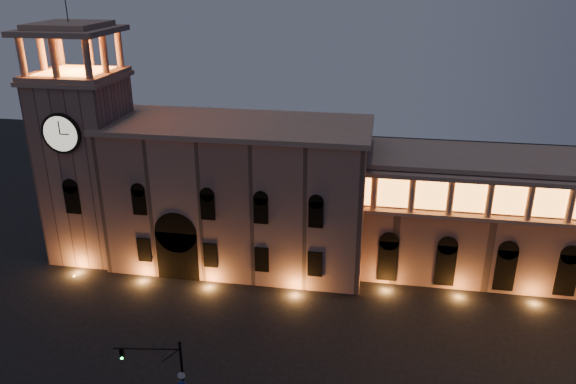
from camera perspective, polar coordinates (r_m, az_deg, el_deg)
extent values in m
plane|color=black|center=(53.34, -8.61, -18.16)|extent=(160.00, 160.00, 0.00)
cube|color=#916A5E|center=(67.61, -4.98, -0.42)|extent=(30.00, 12.00, 17.00)
cube|color=#A1816F|center=(64.78, -5.24, 6.80)|extent=(30.80, 12.80, 0.60)
cube|color=black|center=(67.02, -10.98, -6.17)|extent=(5.00, 1.40, 6.00)
cylinder|color=black|center=(65.67, -11.17, -3.86)|extent=(5.00, 1.40, 5.00)
cube|color=orange|center=(66.95, -11.03, -6.40)|extent=(4.20, 0.20, 5.00)
cube|color=#916A5E|center=(72.61, -19.55, 2.07)|extent=(9.00, 9.00, 22.00)
cube|color=#A1816F|center=(69.83, -20.72, 10.77)|extent=(9.80, 9.80, 0.50)
cylinder|color=black|center=(67.05, -22.06, 5.53)|extent=(4.60, 0.35, 4.60)
cylinder|color=beige|center=(66.93, -22.12, 5.49)|extent=(4.00, 0.12, 4.00)
cube|color=#A1816F|center=(69.75, -20.78, 11.17)|extent=(9.40, 9.40, 0.50)
cube|color=orange|center=(69.70, -20.81, 11.41)|extent=(6.80, 6.80, 0.15)
cylinder|color=#A1816F|center=(68.25, -25.45, 12.29)|extent=(0.76, 0.76, 4.20)
cylinder|color=#A1816F|center=(66.18, -22.68, 12.47)|extent=(0.76, 0.76, 4.20)
cylinder|color=#A1816F|center=(64.27, -19.73, 12.63)|extent=(0.76, 0.76, 4.20)
cylinder|color=#A1816F|center=(74.57, -22.18, 13.44)|extent=(0.76, 0.76, 4.20)
cylinder|color=#A1816F|center=(72.68, -19.55, 13.61)|extent=(0.76, 0.76, 4.20)
cylinder|color=#A1816F|center=(70.94, -16.78, 13.75)|extent=(0.76, 0.76, 4.20)
cylinder|color=#A1816F|center=(71.38, -23.75, 12.90)|extent=(0.76, 0.76, 4.20)
cylinder|color=#A1816F|center=(67.58, -18.18, 13.22)|extent=(0.76, 0.76, 4.20)
cube|color=#A1816F|center=(69.13, -21.32, 15.02)|extent=(9.80, 9.80, 0.60)
cube|color=#A1816F|center=(69.07, -21.39, 15.51)|extent=(7.50, 7.50, 0.60)
cylinder|color=black|center=(68.91, -21.67, 17.40)|extent=(0.10, 0.10, 4.00)
cube|color=#8B6559|center=(70.34, 23.47, -2.67)|extent=(40.00, 10.00, 14.00)
cube|color=#A1816F|center=(67.87, 24.38, 2.91)|extent=(40.60, 10.60, 0.50)
cube|color=#A1816F|center=(64.59, 24.80, -2.82)|extent=(40.00, 1.20, 0.40)
cube|color=#A1816F|center=(63.06, 25.41, 0.74)|extent=(40.00, 1.40, 0.50)
cube|color=orange|center=(64.27, 25.00, -0.83)|extent=(38.00, 0.15, 3.60)
cylinder|color=#A1816F|center=(61.25, 8.75, -0.01)|extent=(0.70, 0.70, 4.00)
cylinder|color=#A1816F|center=(61.37, 12.48, -0.24)|extent=(0.70, 0.70, 4.00)
cylinder|color=#A1816F|center=(61.74, 16.18, -0.47)|extent=(0.70, 0.70, 4.00)
cylinder|color=#A1816F|center=(62.37, 19.82, -0.70)|extent=(0.70, 0.70, 4.00)
cylinder|color=#A1816F|center=(63.25, 23.37, -0.92)|extent=(0.70, 0.70, 4.00)
cylinder|color=#A1816F|center=(64.36, 26.82, -1.12)|extent=(0.70, 0.70, 4.00)
cylinder|color=black|center=(47.55, -10.62, -18.42)|extent=(0.21, 0.21, 7.28)
sphere|color=black|center=(45.24, -10.96, -14.80)|extent=(0.29, 0.29, 0.29)
cylinder|color=black|center=(46.21, -14.16, -15.19)|extent=(5.17, 0.85, 0.12)
cube|color=black|center=(47.07, -16.50, -15.49)|extent=(0.35, 0.33, 0.88)
cylinder|color=#0CE53F|center=(47.12, -16.53, -15.89)|extent=(0.20, 0.11, 0.19)
cylinder|color=silver|center=(46.99, -10.78, -17.85)|extent=(0.62, 0.13, 0.62)
cylinder|color=navy|center=(47.52, -10.71, -18.63)|extent=(0.62, 0.13, 0.62)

